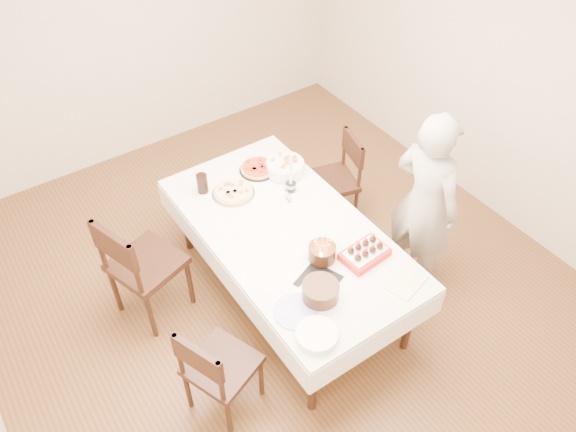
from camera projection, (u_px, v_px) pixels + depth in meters
floor at (279, 287)px, 4.76m from camera, size 5.00×5.00×0.00m
wall_back at (132, 27)px, 5.32m from camera, size 4.50×0.04×2.70m
wall_right at (498, 69)px, 4.74m from camera, size 0.04×5.00×2.70m
dining_table at (288, 263)px, 4.46m from camera, size 1.58×2.34×0.75m
chair_right_savory at (331, 181)px, 5.08m from camera, size 0.56×0.56×0.89m
chair_left_savory at (147, 264)px, 4.27m from camera, size 0.67×0.67×1.03m
chair_left_dessert at (222, 365)px, 3.71m from camera, size 0.60×0.60×0.90m
person at (425, 204)px, 4.31m from camera, size 0.46×0.64×1.64m
pizza_white at (233, 192)px, 4.48m from camera, size 0.44×0.44×0.04m
pizza_pepperoni at (258, 168)px, 4.70m from camera, size 0.32×0.32×0.04m
red_placemat at (285, 167)px, 4.75m from camera, size 0.27×0.27×0.01m
pasta_bowl at (285, 167)px, 4.65m from camera, size 0.36×0.36×0.10m
taper_candle at (291, 171)px, 4.39m from camera, size 0.10×0.10×0.39m
shaker_pair at (289, 198)px, 4.41m from camera, size 0.07×0.07×0.08m
cola_glass at (202, 183)px, 4.46m from camera, size 0.11×0.11×0.17m
layer_cake at (320, 292)px, 3.70m from camera, size 0.39×0.39×0.13m
cake_board at (319, 281)px, 3.85m from camera, size 0.33×0.33×0.01m
birthday_cake at (322, 249)px, 3.93m from camera, size 0.21×0.21×0.18m
strawberry_box at (365, 253)px, 3.98m from camera, size 0.35×0.25×0.08m
box_lid at (406, 283)px, 3.84m from camera, size 0.32×0.26×0.02m
plate_stack at (317, 335)px, 3.50m from camera, size 0.34×0.34×0.06m
china_plate at (296, 311)px, 3.65m from camera, size 0.38×0.38×0.01m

